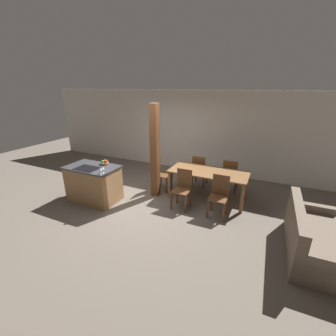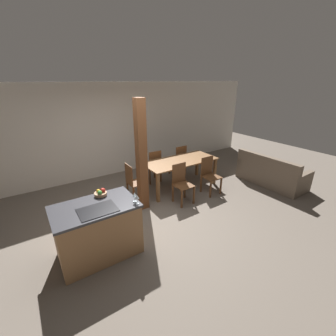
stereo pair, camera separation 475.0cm
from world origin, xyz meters
name	(u,v)px [view 2 (the right image)]	position (x,y,z in m)	size (l,w,h in m)	color
ground_plane	(150,218)	(0.00, 0.00, 0.00)	(16.00, 16.00, 0.00)	#665B51
wall_back	(101,132)	(0.00, 2.81, 1.35)	(11.20, 0.08, 2.70)	silver
kitchen_island	(98,230)	(-1.20, -0.45, 0.46)	(1.30, 0.80, 0.93)	#9E7047
fruit_bowl	(101,193)	(-1.01, -0.18, 0.98)	(0.21, 0.21, 0.12)	#99704C
wine_glass_near	(137,197)	(-0.62, -0.77, 1.05)	(0.07, 0.07, 0.16)	silver
wine_glass_middle	(135,195)	(-0.62, -0.69, 1.05)	(0.07, 0.07, 0.16)	silver
dining_table	(180,164)	(1.43, 0.87, 0.67)	(1.97, 0.88, 0.77)	brown
dining_chair_near_left	(182,183)	(0.99, 0.20, 0.50)	(0.40, 0.40, 0.94)	brown
dining_chair_near_right	(209,174)	(1.87, 0.20, 0.50)	(0.40, 0.40, 0.94)	brown
dining_chair_far_left	(153,166)	(0.99, 1.53, 0.50)	(0.40, 0.40, 0.94)	brown
dining_chair_far_right	(179,160)	(1.87, 1.53, 0.50)	(0.40, 0.40, 0.94)	brown
dining_chair_head_end	(134,182)	(0.07, 0.87, 0.50)	(0.40, 0.40, 0.94)	brown
couch	(271,174)	(3.66, -0.38, 0.29)	(0.87, 1.80, 0.87)	brown
timber_post	(141,157)	(0.10, 0.47, 1.22)	(0.20, 0.20, 2.43)	brown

